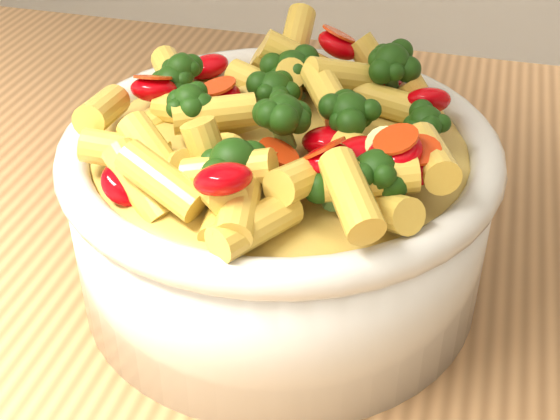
# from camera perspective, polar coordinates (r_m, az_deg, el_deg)

# --- Properties ---
(table) EXTENTS (1.20, 0.80, 0.90)m
(table) POSITION_cam_1_polar(r_m,az_deg,el_deg) (0.59, 11.10, -14.23)
(table) COLOR #B17D4C
(table) RESTS_ON ground
(serving_bowl) EXTENTS (0.27, 0.27, 0.12)m
(serving_bowl) POSITION_cam_1_polar(r_m,az_deg,el_deg) (0.49, -0.00, 0.13)
(serving_bowl) COLOR silver
(serving_bowl) RESTS_ON table
(pasta_salad) EXTENTS (0.21, 0.21, 0.05)m
(pasta_salad) POSITION_cam_1_polar(r_m,az_deg,el_deg) (0.46, -0.00, 7.45)
(pasta_salad) COLOR #E6C548
(pasta_salad) RESTS_ON serving_bowl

